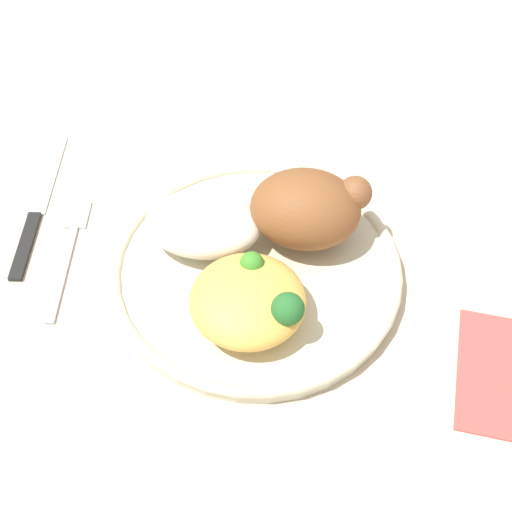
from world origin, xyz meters
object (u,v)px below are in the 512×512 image
plate (256,270)px  roasted_chicken (308,208)px  knife (35,214)px  napkin (505,375)px  mac_cheese_with_broccoli (255,300)px  rice_pile (203,224)px  fork (68,250)px

plate → roasted_chicken: size_ratio=2.46×
knife → napkin: bearing=-15.8°
roasted_chicken → mac_cheese_with_broccoli: bearing=-110.4°
roasted_chicken → rice_pile: 0.09m
rice_pile → fork: rice_pile is taller
roasted_chicken → rice_pile: size_ratio=1.01×
knife → fork: bearing=-41.2°
napkin → knife: bearing=164.2°
roasted_chicken → rice_pile: roasted_chicken is taller
plate → knife: 0.22m
napkin → rice_pile: bearing=159.5°
plate → napkin: bearing=-19.6°
rice_pile → mac_cheese_with_broccoli: (0.06, -0.08, 0.00)m
rice_pile → mac_cheese_with_broccoli: size_ratio=1.09×
fork → knife: bearing=138.8°
plate → mac_cheese_with_broccoli: size_ratio=2.71×
roasted_chicken → rice_pile: bearing=-169.4°
roasted_chicken → fork: 0.22m
roasted_chicken → mac_cheese_with_broccoli: size_ratio=1.10×
plate → mac_cheese_with_broccoli: mac_cheese_with_broccoli is taller
mac_cheese_with_broccoli → knife: 0.25m
mac_cheese_with_broccoli → roasted_chicken: bearing=69.6°
roasted_chicken → knife: roasted_chicken is taller
roasted_chicken → fork: (-0.22, -0.03, -0.05)m
mac_cheese_with_broccoli → knife: size_ratio=0.50×
rice_pile → napkin: size_ratio=0.91×
fork → napkin: bearing=-12.1°
knife → mac_cheese_with_broccoli: bearing=-24.0°
plate → fork: size_ratio=1.79×
fork → napkin: (0.39, -0.08, -0.00)m
plate → rice_pile: 0.06m
plate → mac_cheese_with_broccoli: bearing=-83.8°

